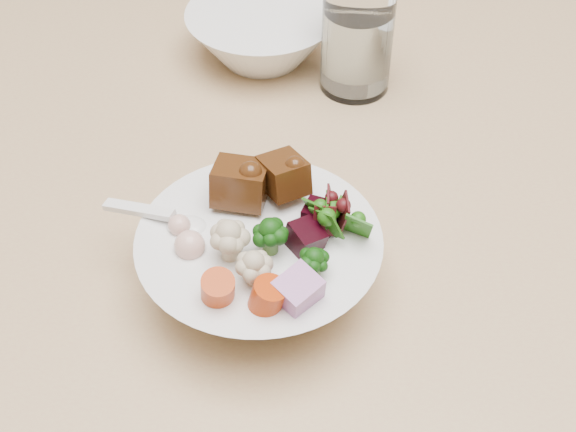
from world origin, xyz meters
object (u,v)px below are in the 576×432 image
at_px(food_bowl, 261,258).
at_px(water_glass, 357,39).
at_px(chair_far, 486,72).
at_px(side_bowl, 262,35).
at_px(dining_table, 487,258).

xyz_separation_m(food_bowl, water_glass, (0.11, 0.28, 0.02)).
bearing_deg(food_bowl, water_glass, 68.72).
distance_m(chair_far, food_bowl, 0.89).
xyz_separation_m(chair_far, side_bowl, (-0.40, -0.38, 0.33)).
relative_size(dining_table, side_bowl, 9.96).
relative_size(dining_table, water_glass, 13.14).
relative_size(chair_far, food_bowl, 4.19).
relative_size(food_bowl, side_bowl, 1.16).
height_order(chair_far, food_bowl, food_bowl).
bearing_deg(dining_table, food_bowl, -155.89).
xyz_separation_m(dining_table, food_bowl, (-0.22, -0.09, 0.11)).
bearing_deg(water_glass, dining_table, -58.48).
height_order(chair_far, water_glass, water_glass).
distance_m(water_glass, side_bowl, 0.12).
height_order(dining_table, side_bowl, side_bowl).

